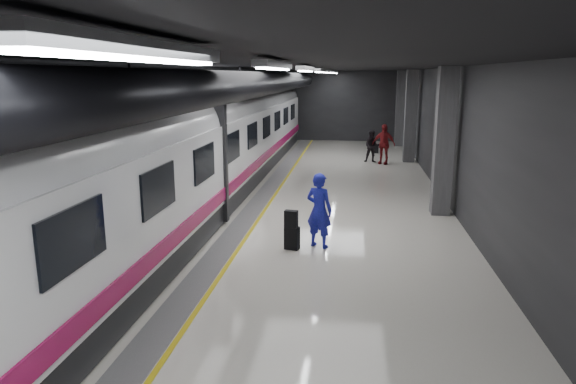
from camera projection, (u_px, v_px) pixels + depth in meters
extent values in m
plane|color=silver|center=(287.00, 226.00, 14.73)|extent=(40.00, 40.00, 0.00)
cube|color=black|center=(287.00, 65.00, 13.72)|extent=(10.00, 40.00, 0.02)
cube|color=#28282B|center=(327.00, 106.00, 33.56)|extent=(10.00, 0.02, 4.50)
cube|color=#28282B|center=(116.00, 145.00, 14.86)|extent=(0.02, 40.00, 4.50)
cube|color=#28282B|center=(474.00, 152.00, 13.60)|extent=(0.02, 40.00, 4.50)
cube|color=slate|center=(241.00, 224.00, 14.90)|extent=(0.65, 39.80, 0.01)
cube|color=yellow|center=(255.00, 225.00, 14.85)|extent=(0.10, 39.80, 0.01)
cylinder|color=black|center=(240.00, 86.00, 14.01)|extent=(0.80, 38.00, 0.80)
cube|color=silver|center=(145.00, 49.00, 3.04)|extent=(0.22, 2.60, 0.10)
cube|color=silver|center=(275.00, 65.00, 7.87)|extent=(0.22, 2.60, 0.10)
cube|color=silver|center=(306.00, 69.00, 12.70)|extent=(0.22, 2.60, 0.10)
cube|color=silver|center=(320.00, 70.00, 17.54)|extent=(0.22, 2.60, 0.10)
cube|color=silver|center=(328.00, 71.00, 22.37)|extent=(0.22, 2.60, 0.10)
cube|color=silver|center=(333.00, 72.00, 27.20)|extent=(0.22, 2.60, 0.10)
cube|color=silver|center=(336.00, 72.00, 31.07)|extent=(0.22, 2.60, 0.10)
cube|color=#515154|center=(444.00, 142.00, 15.59)|extent=(0.55, 0.55, 4.50)
cube|color=#515154|center=(410.00, 116.00, 25.25)|extent=(0.55, 0.55, 4.50)
cube|color=#515154|center=(400.00, 109.00, 31.05)|extent=(0.55, 0.55, 4.50)
cube|color=black|center=(178.00, 211.00, 15.06)|extent=(2.80, 38.00, 0.60)
cube|color=white|center=(175.00, 164.00, 14.75)|extent=(2.90, 38.00, 2.20)
cylinder|color=white|center=(174.00, 131.00, 14.54)|extent=(2.80, 38.00, 2.80)
cube|color=#960D48|center=(226.00, 192.00, 14.74)|extent=(0.04, 38.00, 0.35)
cube|color=black|center=(175.00, 155.00, 14.69)|extent=(3.05, 0.25, 3.80)
cube|color=black|center=(74.00, 238.00, 6.74)|extent=(0.05, 1.60, 0.85)
cube|color=black|center=(159.00, 189.00, 9.64)|extent=(0.05, 1.60, 0.85)
cube|color=black|center=(204.00, 163.00, 12.54)|extent=(0.05, 1.60, 0.85)
cube|color=black|center=(233.00, 146.00, 15.44)|extent=(0.05, 1.60, 0.85)
cube|color=black|center=(252.00, 135.00, 18.34)|extent=(0.05, 1.60, 0.85)
cube|color=black|center=(267.00, 127.00, 21.24)|extent=(0.05, 1.60, 0.85)
cube|color=black|center=(277.00, 120.00, 24.14)|extent=(0.05, 1.60, 0.85)
cube|color=black|center=(286.00, 116.00, 27.04)|extent=(0.05, 1.60, 0.85)
cube|color=black|center=(293.00, 112.00, 29.94)|extent=(0.05, 1.60, 0.85)
imported|color=#241CD5|center=(319.00, 210.00, 12.79)|extent=(0.82, 0.70, 1.90)
cube|color=black|center=(292.00, 238.00, 12.75)|extent=(0.40, 0.30, 0.57)
cube|color=black|center=(291.00, 219.00, 12.63)|extent=(0.34, 0.22, 0.43)
imported|color=black|center=(372.00, 146.00, 25.34)|extent=(0.77, 0.60, 1.58)
imported|color=maroon|center=(384.00, 144.00, 24.85)|extent=(1.23, 0.83, 1.93)
cube|color=black|center=(376.00, 149.00, 28.45)|extent=(0.33, 0.23, 0.45)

